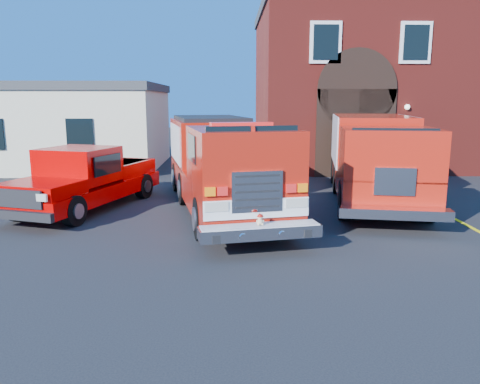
{
  "coord_description": "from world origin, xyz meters",
  "views": [
    {
      "loc": [
        -0.25,
        -12.37,
        3.49
      ],
      "look_at": [
        0.0,
        -1.2,
        1.3
      ],
      "focal_mm": 35.0,
      "sensor_mm": 36.0,
      "label": 1
    }
  ],
  "objects_px": {
    "fire_station": "(396,86)",
    "pickup_truck": "(86,180)",
    "side_building": "(66,125)",
    "secondary_truck": "(375,155)",
    "fire_engine": "(221,163)"
  },
  "relations": [
    {
      "from": "side_building",
      "to": "pickup_truck",
      "type": "xyz_separation_m",
      "value": [
        4.06,
        -10.26,
        -1.24
      ]
    },
    {
      "from": "fire_engine",
      "to": "secondary_truck",
      "type": "height_order",
      "value": "fire_engine"
    },
    {
      "from": "fire_station",
      "to": "pickup_truck",
      "type": "xyz_separation_m",
      "value": [
        -13.93,
        -11.25,
        -3.29
      ]
    },
    {
      "from": "fire_engine",
      "to": "pickup_truck",
      "type": "height_order",
      "value": "fire_engine"
    },
    {
      "from": "pickup_truck",
      "to": "secondary_truck",
      "type": "xyz_separation_m",
      "value": [
        9.83,
        1.25,
        0.64
      ]
    },
    {
      "from": "fire_station",
      "to": "side_building",
      "type": "relative_size",
      "value": 1.49
    },
    {
      "from": "side_building",
      "to": "pickup_truck",
      "type": "relative_size",
      "value": 1.55
    },
    {
      "from": "fire_station",
      "to": "fire_engine",
      "type": "distance_m",
      "value": 15.15
    },
    {
      "from": "fire_engine",
      "to": "side_building",
      "type": "bearing_deg",
      "value": 128.96
    },
    {
      "from": "fire_engine",
      "to": "pickup_truck",
      "type": "xyz_separation_m",
      "value": [
        -4.42,
        0.23,
        -0.57
      ]
    },
    {
      "from": "fire_station",
      "to": "fire_engine",
      "type": "height_order",
      "value": "fire_station"
    },
    {
      "from": "fire_station",
      "to": "pickup_truck",
      "type": "bearing_deg",
      "value": -141.09
    },
    {
      "from": "fire_station",
      "to": "pickup_truck",
      "type": "height_order",
      "value": "fire_station"
    },
    {
      "from": "secondary_truck",
      "to": "fire_engine",
      "type": "bearing_deg",
      "value": -164.69
    },
    {
      "from": "side_building",
      "to": "pickup_truck",
      "type": "height_order",
      "value": "side_building"
    }
  ]
}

